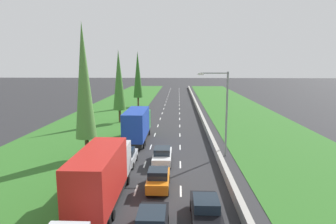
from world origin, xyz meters
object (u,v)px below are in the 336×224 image
poplar_tree_second (84,81)px  white_sedan_centre_lane (162,155)px  silver_hatchback_left_lane (126,157)px  street_light_mast (223,108)px  black_sedan_right_lane (206,210)px  poplar_tree_third (119,80)px  blue_box_truck_left_lane (137,125)px  poplar_tree_fourth (138,75)px  orange_hatchback_centre_lane (158,179)px  red_box_truck_left_lane (102,175)px

poplar_tree_second → white_sedan_centre_lane: bearing=-10.3°
silver_hatchback_left_lane → street_light_mast: (9.77, 3.16, 4.40)m
black_sedan_right_lane → poplar_tree_third: (-11.64, 30.94, 6.31)m
black_sedan_right_lane → blue_box_truck_left_lane: size_ratio=0.48×
black_sedan_right_lane → poplar_tree_fourth: bearing=102.7°
orange_hatchback_centre_lane → poplar_tree_third: poplar_tree_third is taller
black_sedan_right_lane → street_light_mast: bearing=77.4°
white_sedan_centre_lane → poplar_tree_second: 10.87m
white_sedan_centre_lane → poplar_tree_third: 22.76m
street_light_mast → black_sedan_right_lane: bearing=-102.6°
silver_hatchback_left_lane → red_box_truck_left_lane: bearing=-91.3°
red_box_truck_left_lane → black_sedan_right_lane: (6.96, -2.05, -1.37)m
orange_hatchback_centre_lane → silver_hatchback_left_lane: same height
poplar_tree_second → poplar_tree_fourth: 37.16m
red_box_truck_left_lane → poplar_tree_third: size_ratio=0.77×
orange_hatchback_centre_lane → poplar_tree_fourth: size_ratio=0.31×
white_sedan_centre_lane → street_light_mast: (6.29, 2.62, 4.42)m
white_sedan_centre_lane → silver_hatchback_left_lane: (-3.48, -0.54, 0.02)m
orange_hatchback_centre_lane → poplar_tree_fourth: bearing=99.9°
orange_hatchback_centre_lane → poplar_tree_third: bearing=107.7°
white_sedan_centre_lane → silver_hatchback_left_lane: size_ratio=1.15×
red_box_truck_left_lane → silver_hatchback_left_lane: red_box_truck_left_lane is taller
red_box_truck_left_lane → street_light_mast: size_ratio=1.04×
orange_hatchback_centre_lane → blue_box_truck_left_lane: 14.60m
white_sedan_centre_lane → black_sedan_right_lane: bearing=-72.9°
white_sedan_centre_lane → silver_hatchback_left_lane: silver_hatchback_left_lane is taller
silver_hatchback_left_lane → poplar_tree_second: 8.72m
poplar_tree_second → poplar_tree_third: bearing=91.1°
orange_hatchback_centre_lane → blue_box_truck_left_lane: (-3.63, 14.08, 1.35)m
orange_hatchback_centre_lane → black_sedan_right_lane: size_ratio=0.87×
street_light_mast → blue_box_truck_left_lane: bearing=151.0°
red_box_truck_left_lane → silver_hatchback_left_lane: size_ratio=2.41×
white_sedan_centre_lane → poplar_tree_second: size_ratio=0.32×
white_sedan_centre_lane → silver_hatchback_left_lane: 3.52m
black_sedan_right_lane → red_box_truck_left_lane: bearing=163.6°
orange_hatchback_centre_lane → street_light_mast: size_ratio=0.43×
white_sedan_centre_lane → orange_hatchback_centre_lane: bearing=-89.7°
blue_box_truck_left_lane → street_light_mast: (9.90, -5.48, 3.05)m
black_sedan_right_lane → poplar_tree_third: size_ratio=0.37×
poplar_tree_fourth → street_light_mast: poplar_tree_fourth is taller
blue_box_truck_left_lane → silver_hatchback_left_lane: bearing=-89.2°
orange_hatchback_centre_lane → red_box_truck_left_lane: bearing=-143.8°
white_sedan_centre_lane → black_sedan_right_lane: (3.30, -10.72, 0.00)m
poplar_tree_second → poplar_tree_fourth: bearing=89.7°
orange_hatchback_centre_lane → poplar_tree_third: (-8.37, 26.20, 6.28)m
red_box_truck_left_lane → silver_hatchback_left_lane: (0.18, 8.14, -1.35)m
poplar_tree_third → poplar_tree_fourth: (0.56, 18.38, 0.28)m
blue_box_truck_left_lane → poplar_tree_fourth: 31.22m
blue_box_truck_left_lane → poplar_tree_third: bearing=111.3°
white_sedan_centre_lane → poplar_tree_second: bearing=169.7°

